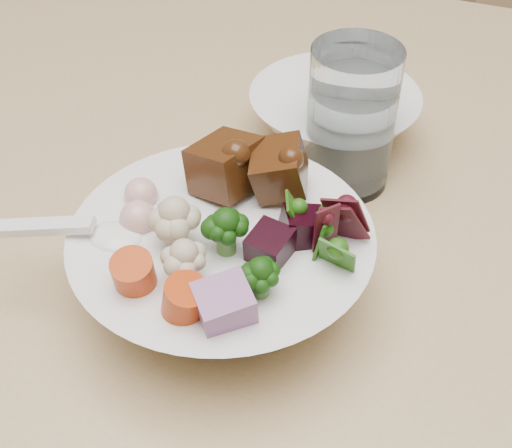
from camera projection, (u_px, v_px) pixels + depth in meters
name	position (u px, v px, depth m)	size (l,w,h in m)	color
dining_table	(448.00, 311.00, 0.66)	(1.73, 1.01, 0.80)	tan
food_bowl	(225.00, 260.00, 0.54)	(0.23, 0.23, 0.12)	white
soup_spoon	(96.00, 235.00, 0.52)	(0.12, 0.05, 0.02)	white
water_glass	(351.00, 124.00, 0.63)	(0.08, 0.08, 0.13)	silver
side_bowl	(333.00, 118.00, 0.70)	(0.16, 0.16, 0.05)	white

